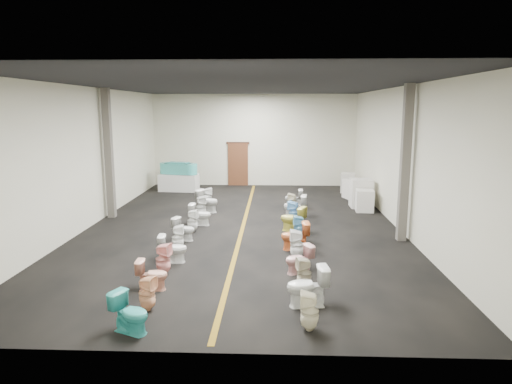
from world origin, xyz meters
TOP-DOWN VIEW (x-y plane):
  - floor at (0.00, 0.00)m, footprint 16.00×16.00m
  - ceiling at (0.00, 0.00)m, footprint 16.00×16.00m
  - wall_back at (0.00, 8.00)m, footprint 10.00×0.00m
  - wall_front at (0.00, -8.00)m, footprint 10.00×0.00m
  - wall_left at (-5.00, 0.00)m, footprint 0.00×16.00m
  - wall_right at (5.00, 0.00)m, footprint 0.00×16.00m
  - aisle_stripe at (0.00, 0.00)m, footprint 0.12×15.60m
  - back_door at (-0.80, 7.94)m, footprint 1.00×0.10m
  - door_frame at (-0.80, 7.95)m, footprint 1.15×0.08m
  - column_left at (-4.75, 1.00)m, footprint 0.25×0.25m
  - column_right at (4.75, -1.50)m, footprint 0.25×0.25m
  - display_table at (-3.45, 6.29)m, footprint 1.83×1.02m
  - bathtub at (-3.45, 6.29)m, footprint 1.81×0.99m
  - appliance_crate_a at (4.40, 2.25)m, footprint 0.68×0.68m
  - appliance_crate_b at (4.40, 3.03)m, footprint 0.80×0.80m
  - appliance_crate_c at (4.40, 4.78)m, footprint 0.90×0.90m
  - appliance_crate_d at (4.40, 6.17)m, footprint 0.75×0.75m
  - toilet_left_0 at (-1.44, -7.37)m, footprint 0.80×0.66m
  - toilet_left_1 at (-1.39, -6.50)m, footprint 0.39×0.39m
  - toilet_left_2 at (-1.57, -5.50)m, footprint 0.67×0.40m
  - toilet_left_3 at (-1.54, -4.60)m, footprint 0.41×0.40m
  - toilet_left_4 at (-1.52, -3.72)m, footprint 0.73×0.45m
  - toilet_left_5 at (-1.60, -2.72)m, footprint 0.37×0.36m
  - toilet_left_6 at (-1.62, -1.78)m, footprint 0.74×0.56m
  - toilet_left_7 at (-1.53, -0.85)m, footprint 0.37×0.36m
  - toilet_left_8 at (-1.42, -0.02)m, footprint 0.74×0.46m
  - toilet_left_9 at (-1.55, 0.91)m, footprint 0.44×0.43m
  - toilet_left_10 at (-1.46, 1.90)m, footprint 0.93×0.73m
  - toilet_left_11 at (-1.61, 2.86)m, footprint 0.43×0.42m
  - toilet_right_0 at (1.64, -7.18)m, footprint 0.35×0.35m
  - toilet_right_1 at (1.67, -6.19)m, footprint 0.85×0.56m
  - toilet_right_2 at (1.67, -5.31)m, footprint 0.38×0.37m
  - toilet_right_3 at (1.61, -4.38)m, footprint 0.76×0.62m
  - toilet_right_4 at (1.61, -3.37)m, footprint 0.36×0.36m
  - toilet_right_5 at (1.59, -2.57)m, footprint 0.80×0.50m
  - toilet_right_6 at (1.76, -1.64)m, footprint 0.36×0.36m
  - toilet_right_7 at (1.60, -0.67)m, footprint 0.91×0.74m
  - toilet_right_8 at (1.67, 0.23)m, footprint 0.46×0.45m
  - toilet_right_9 at (1.76, 1.21)m, footprint 0.85×0.55m
  - toilet_right_10 at (1.69, 2.04)m, footprint 0.39×0.39m
  - toilet_right_11 at (1.78, 2.94)m, footprint 0.70×0.40m

SIDE VIEW (x-z plane):
  - floor at x=0.00m, z-range 0.00..0.00m
  - aisle_stripe at x=0.00m, z-range 0.00..0.01m
  - toilet_left_2 at x=-1.57m, z-range 0.00..0.67m
  - toilet_left_6 at x=-1.62m, z-range 0.00..0.67m
  - toilet_right_3 at x=1.61m, z-range 0.00..0.68m
  - toilet_left_1 at x=-1.39m, z-range 0.00..0.69m
  - toilet_right_2 at x=1.67m, z-range 0.00..0.70m
  - toilet_left_5 at x=-1.60m, z-range 0.00..0.70m
  - toilet_right_11 at x=1.78m, z-range 0.00..0.71m
  - toilet_right_10 at x=1.69m, z-range 0.00..0.71m
  - toilet_right_0 at x=1.64m, z-range 0.00..0.71m
  - toilet_left_7 at x=-1.53m, z-range 0.00..0.71m
  - toilet_left_4 at x=-1.52m, z-range 0.00..0.71m
  - toilet_left_0 at x=-1.44m, z-range 0.00..0.72m
  - toilet_left_8 at x=-1.42m, z-range 0.00..0.72m
  - toilet_right_6 at x=1.76m, z-range 0.00..0.74m
  - toilet_left_11 at x=-1.61m, z-range 0.00..0.76m
  - toilet_left_3 at x=-1.54m, z-range 0.00..0.76m
  - toilet_right_5 at x=1.59m, z-range 0.00..0.78m
  - display_table at x=-3.45m, z-range 0.00..0.78m
  - toilet_right_8 at x=1.67m, z-range 0.00..0.78m
  - toilet_right_4 at x=1.61m, z-range 0.00..0.78m
  - appliance_crate_c at x=4.40m, z-range 0.00..0.81m
  - toilet_left_9 at x=-1.55m, z-range 0.00..0.81m
  - toilet_right_7 at x=1.60m, z-range 0.00..0.81m
  - toilet_right_9 at x=1.76m, z-range 0.00..0.81m
  - appliance_crate_a at x=4.40m, z-range 0.00..0.82m
  - toilet_right_1 at x=1.67m, z-range 0.00..0.82m
  - toilet_left_10 at x=-1.46m, z-range 0.00..0.84m
  - appliance_crate_d at x=4.40m, z-range 0.00..0.90m
  - appliance_crate_b at x=4.40m, z-range 0.00..1.10m
  - back_door at x=-0.80m, z-range 0.00..2.10m
  - bathtub at x=-3.45m, z-range 0.79..1.34m
  - door_frame at x=-0.80m, z-range 2.07..2.17m
  - wall_back at x=0.00m, z-range -2.75..7.25m
  - wall_front at x=0.00m, z-range -2.75..7.25m
  - wall_left at x=-5.00m, z-range -5.75..10.25m
  - wall_right at x=5.00m, z-range -5.75..10.25m
  - column_left at x=-4.75m, z-range 0.00..4.50m
  - column_right at x=4.75m, z-range 0.00..4.50m
  - ceiling at x=0.00m, z-range 4.50..4.50m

